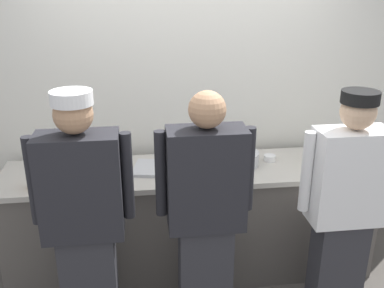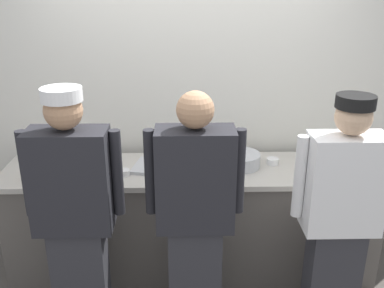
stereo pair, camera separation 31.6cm
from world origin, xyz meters
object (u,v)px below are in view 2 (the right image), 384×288
(squeeze_bottle_primary, at_px, (320,157))
(ramekin_green_sauce, at_px, (107,157))
(plate_stack_front, at_px, (67,167))
(chefs_knife, at_px, (329,167))
(chef_center, at_px, (195,215))
(ramekin_yellow_sauce, at_px, (124,172))
(mixing_bowl_steel, at_px, (239,160))
(ramekin_orange_sauce, at_px, (273,161))
(squeeze_bottle_secondary, at_px, (32,168))
(ramekin_red_sauce, at_px, (320,172))
(chef_far_right, at_px, (340,215))
(chef_near_left, at_px, (75,214))
(sheet_tray, at_px, (167,168))

(squeeze_bottle_primary, distance_m, ramekin_green_sauce, 1.66)
(plate_stack_front, bearing_deg, chefs_knife, 1.63)
(chef_center, height_order, plate_stack_front, chef_center)
(squeeze_bottle_primary, bearing_deg, ramekin_yellow_sauce, -176.53)
(mixing_bowl_steel, relative_size, ramekin_orange_sauce, 3.47)
(squeeze_bottle_secondary, distance_m, ramekin_red_sauce, 2.09)
(chef_center, bearing_deg, ramekin_green_sauce, 129.29)
(chef_far_right, height_order, mixing_bowl_steel, chef_far_right)
(chef_center, bearing_deg, ramekin_yellow_sauce, 133.06)
(squeeze_bottle_secondary, bearing_deg, chef_far_right, -13.20)
(ramekin_green_sauce, height_order, ramekin_red_sauce, same)
(ramekin_green_sauce, bearing_deg, chefs_knife, -5.99)
(ramekin_yellow_sauce, xyz_separation_m, ramekin_red_sauce, (1.45, -0.03, 0.00))
(ramekin_yellow_sauce, bearing_deg, chefs_knife, 3.95)
(chefs_knife, bearing_deg, squeeze_bottle_secondary, -175.31)
(chef_near_left, relative_size, mixing_bowl_steel, 5.28)
(sheet_tray, relative_size, ramekin_red_sauce, 5.28)
(chef_far_right, height_order, plate_stack_front, chef_far_right)
(chef_far_right, distance_m, ramekin_red_sauce, 0.53)
(mixing_bowl_steel, relative_size, ramekin_yellow_sauce, 4.02)
(chef_near_left, height_order, sheet_tray, chef_near_left)
(ramekin_orange_sauce, bearing_deg, chef_near_left, -152.00)
(mixing_bowl_steel, bearing_deg, chef_far_right, -52.18)
(plate_stack_front, xyz_separation_m, ramekin_green_sauce, (0.26, 0.24, -0.02))
(plate_stack_front, relative_size, squeeze_bottle_primary, 1.11)
(chef_center, xyz_separation_m, plate_stack_front, (-0.94, 0.59, 0.08))
(squeeze_bottle_primary, bearing_deg, chefs_knife, 12.07)
(ramekin_red_sauce, xyz_separation_m, chefs_knife, (0.11, 0.14, -0.02))
(ramekin_green_sauce, distance_m, ramekin_yellow_sauce, 0.34)
(chef_far_right, relative_size, chefs_knife, 6.07)
(plate_stack_front, bearing_deg, sheet_tray, 4.10)
(plate_stack_front, distance_m, sheet_tray, 0.75)
(chef_center, bearing_deg, plate_stack_front, 147.64)
(squeeze_bottle_secondary, bearing_deg, ramekin_orange_sauce, 8.15)
(ramekin_orange_sauce, relative_size, ramekin_red_sauce, 0.97)
(squeeze_bottle_secondary, bearing_deg, chefs_knife, 4.69)
(mixing_bowl_steel, height_order, ramekin_orange_sauce, mixing_bowl_steel)
(sheet_tray, xyz_separation_m, ramekin_orange_sauce, (0.82, 0.08, 0.01))
(mixing_bowl_steel, xyz_separation_m, ramekin_red_sauce, (0.58, -0.18, -0.03))
(chef_near_left, height_order, plate_stack_front, chef_near_left)
(sheet_tray, xyz_separation_m, ramekin_yellow_sauce, (-0.31, -0.10, 0.01))
(squeeze_bottle_primary, relative_size, squeeze_bottle_secondary, 0.95)
(plate_stack_front, bearing_deg, ramekin_red_sauce, -2.53)
(plate_stack_front, distance_m, ramekin_orange_sauce, 1.57)
(sheet_tray, bearing_deg, chef_near_left, -130.25)
(chef_far_right, relative_size, squeeze_bottle_primary, 8.58)
(chef_center, xyz_separation_m, ramekin_red_sauce, (0.94, 0.51, 0.05))
(ramekin_yellow_sauce, bearing_deg, squeeze_bottle_primary, 3.47)
(chef_center, distance_m, sheet_tray, 0.68)
(squeeze_bottle_secondary, height_order, ramekin_orange_sauce, squeeze_bottle_secondary)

